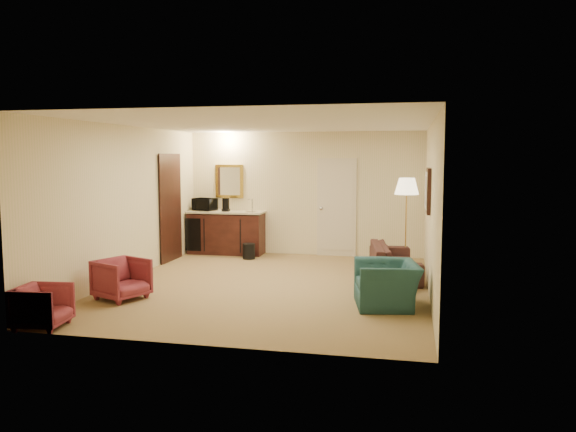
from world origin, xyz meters
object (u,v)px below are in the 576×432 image
object	(u,v)px
teal_armchair	(387,277)
rose_chair_near	(122,277)
coffee_table	(383,276)
waste_bin	(249,251)
floor_lamp	(406,223)
microwave	(205,203)
wetbar_cabinet	(226,232)
sofa	(394,255)
coffee_maker	(226,205)
rose_chair_far	(42,304)

from	to	relation	value
teal_armchair	rose_chair_near	bearing A→B (deg)	-94.19
teal_armchair	coffee_table	bearing A→B (deg)	175.21
teal_armchair	waste_bin	world-z (taller)	teal_armchair
floor_lamp	microwave	xyz separation A→B (m)	(-4.28, 0.76, 0.23)
floor_lamp	rose_chair_near	bearing A→B (deg)	-140.46
waste_bin	microwave	xyz separation A→B (m)	(-1.15, 0.55, 0.92)
wetbar_cabinet	floor_lamp	bearing A→B (deg)	-10.79
floor_lamp	teal_armchair	bearing A→B (deg)	-94.54
teal_armchair	coffee_table	distance (m)	1.01
rose_chair_near	floor_lamp	world-z (taller)	floor_lamp
wetbar_cabinet	coffee_table	bearing A→B (deg)	-37.41
teal_armchair	microwave	size ratio (longest dim) A/B	1.99
sofa	microwave	bearing A→B (deg)	60.79
floor_lamp	coffee_maker	bearing A→B (deg)	169.78
rose_chair_near	coffee_maker	size ratio (longest dim) A/B	2.34
microwave	wetbar_cabinet	bearing A→B (deg)	12.49
wetbar_cabinet	coffee_table	world-z (taller)	wetbar_cabinet
rose_chair_near	waste_bin	distance (m)	3.65
sofa	rose_chair_near	xyz separation A→B (m)	(-3.85, -2.46, -0.04)
microwave	coffee_maker	world-z (taller)	microwave
sofa	teal_armchair	xyz separation A→B (m)	(-0.05, -2.04, 0.04)
waste_bin	microwave	bearing A→B (deg)	154.25
wetbar_cabinet	coffee_table	size ratio (longest dim) A/B	2.24
rose_chair_near	microwave	xyz separation A→B (m)	(-0.25, 4.09, 0.75)
coffee_table	floor_lamp	world-z (taller)	floor_lamp
coffee_maker	rose_chair_near	bearing A→B (deg)	-93.84
floor_lamp	microwave	size ratio (longest dim) A/B	3.54
sofa	coffee_maker	size ratio (longest dim) A/B	6.74
sofa	floor_lamp	size ratio (longest dim) A/B	1.12
waste_bin	sofa	bearing A→B (deg)	-19.96
rose_chair_far	waste_bin	xyz separation A→B (m)	(1.15, 5.01, -0.13)
wetbar_cabinet	microwave	size ratio (longest dim) A/B	3.42
wetbar_cabinet	coffee_maker	world-z (taller)	coffee_maker
rose_chair_far	coffee_table	size ratio (longest dim) A/B	0.80
waste_bin	coffee_maker	bearing A→B (deg)	143.61
teal_armchair	floor_lamp	world-z (taller)	floor_lamp
wetbar_cabinet	teal_armchair	size ratio (longest dim) A/B	1.72
teal_armchair	wetbar_cabinet	bearing A→B (deg)	-146.16
rose_chair_near	coffee_table	world-z (taller)	rose_chair_near
rose_chair_near	microwave	bearing A→B (deg)	26.63
wetbar_cabinet	floor_lamp	world-z (taller)	floor_lamp
coffee_table	waste_bin	size ratio (longest dim) A/B	2.31
floor_lamp	coffee_table	bearing A→B (deg)	-99.76
coffee_table	microwave	xyz separation A→B (m)	(-3.95, 2.68, 0.87)
teal_armchair	rose_chair_far	bearing A→B (deg)	-75.47
floor_lamp	waste_bin	world-z (taller)	floor_lamp
floor_lamp	coffee_maker	xyz separation A→B (m)	(-3.77, 0.68, 0.21)
rose_chair_near	floor_lamp	xyz separation A→B (m)	(4.03, 3.33, 0.52)
rose_chair_far	coffee_table	bearing A→B (deg)	-60.08
wetbar_cabinet	sofa	xyz separation A→B (m)	(3.60, -1.58, -0.09)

